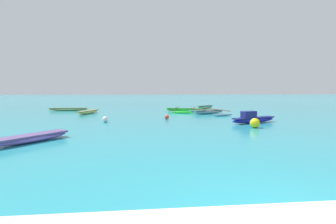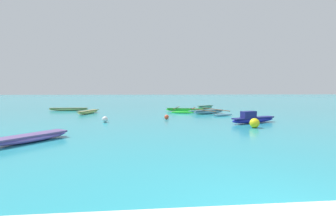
# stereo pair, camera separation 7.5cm
# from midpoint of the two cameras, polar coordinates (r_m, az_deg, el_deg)

# --- Properties ---
(moored_boat_0) EXTENTS (4.15, 0.57, 0.32)m
(moored_boat_0) POSITION_cam_midpoint_polar(r_m,az_deg,el_deg) (26.30, -23.83, 0.69)
(moored_boat_0) COLOR #9BBA68
(moored_boat_0) RESTS_ON ground_plane
(moored_boat_1) EXTENTS (4.01, 4.59, 0.40)m
(moored_boat_1) POSITION_cam_midpoint_polar(r_m,az_deg,el_deg) (23.23, 4.40, 0.58)
(moored_boat_1) COLOR #34EA38
(moored_boat_1) RESTS_ON ground_plane
(moored_boat_2) EXTENTS (3.59, 1.76, 0.80)m
(moored_boat_2) POSITION_cam_midpoint_polar(r_m,az_deg,el_deg) (15.97, 20.79, -1.61)
(moored_boat_2) COLOR #1D22A1
(moored_boat_2) RESTS_ON ground_plane
(moored_boat_3) EXTENTS (1.51, 2.92, 0.32)m
(moored_boat_3) POSITION_cam_midpoint_polar(r_m,az_deg,el_deg) (22.16, -19.50, 0.04)
(moored_boat_3) COLOR #D8D770
(moored_boat_3) RESTS_ON ground_plane
(moored_boat_4) EXTENTS (2.29, 1.78, 0.41)m
(moored_boat_4) POSITION_cam_midpoint_polar(r_m,az_deg,el_deg) (26.79, 9.53, 1.27)
(moored_boat_4) COLOR #53AB86
(moored_boat_4) RESTS_ON ground_plane
(moored_boat_5) EXTENTS (2.51, 2.88, 0.32)m
(moored_boat_5) POSITION_cam_midpoint_polar(r_m,az_deg,el_deg) (11.10, -31.16, -5.55)
(moored_boat_5) COLOR #916AD0
(moored_boat_5) RESTS_ON ground_plane
(moored_boat_6) EXTENTS (3.38, 4.78, 0.43)m
(moored_boat_6) POSITION_cam_midpoint_polar(r_m,az_deg,el_deg) (21.19, 10.37, 0.08)
(moored_boat_6) COLOR #6EA6C0
(moored_boat_6) RESTS_ON ground_plane
(mooring_buoy_0) EXTENTS (0.34, 0.34, 0.34)m
(mooring_buoy_0) POSITION_cam_midpoint_polar(r_m,az_deg,el_deg) (16.89, -0.24, -1.27)
(mooring_buoy_0) COLOR #E54C2D
(mooring_buoy_0) RESTS_ON ground_plane
(mooring_buoy_1) EXTENTS (0.40, 0.40, 0.40)m
(mooring_buoy_1) POSITION_cam_midpoint_polar(r_m,az_deg,el_deg) (15.87, -15.58, -1.80)
(mooring_buoy_1) COLOR white
(mooring_buoy_1) RESTS_ON ground_plane
(mooring_buoy_2) EXTENTS (0.56, 0.56, 0.56)m
(mooring_buoy_2) POSITION_cam_midpoint_polar(r_m,az_deg,el_deg) (13.93, 21.26, -2.63)
(mooring_buoy_2) COLOR yellow
(mooring_buoy_2) RESTS_ON ground_plane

